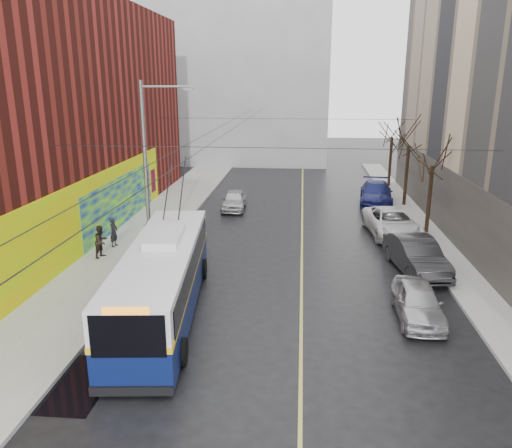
{
  "coord_description": "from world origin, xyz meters",
  "views": [
    {
      "loc": [
        1.36,
        -13.78,
        8.94
      ],
      "look_at": [
        -0.61,
        7.64,
        2.77
      ],
      "focal_mm": 35.0,
      "sensor_mm": 36.0,
      "label": 1
    }
  ],
  "objects_px": {
    "parked_car_b": "(416,255)",
    "parked_car_c": "(392,223)",
    "pedestrian_a": "(114,232)",
    "tree_far": "(393,128)",
    "parked_car_d": "(376,193)",
    "parked_car_a": "(418,302)",
    "pedestrian_c": "(151,237)",
    "tree_near": "(434,152)",
    "trolleybus": "(163,278)",
    "pedestrian_b": "(101,241)",
    "streetlight_pole": "(149,168)",
    "tree_mid": "(410,135)",
    "following_car": "(234,200)"
  },
  "relations": [
    {
      "from": "pedestrian_c",
      "to": "tree_near",
      "type": "bearing_deg",
      "value": -133.85
    },
    {
      "from": "tree_mid",
      "to": "following_car",
      "type": "height_order",
      "value": "tree_mid"
    },
    {
      "from": "tree_mid",
      "to": "parked_car_c",
      "type": "bearing_deg",
      "value": -106.07
    },
    {
      "from": "tree_far",
      "to": "pedestrian_a",
      "type": "height_order",
      "value": "tree_far"
    },
    {
      "from": "streetlight_pole",
      "to": "tree_far",
      "type": "height_order",
      "value": "streetlight_pole"
    },
    {
      "from": "parked_car_a",
      "to": "parked_car_d",
      "type": "bearing_deg",
      "value": 88.06
    },
    {
      "from": "parked_car_a",
      "to": "pedestrian_b",
      "type": "height_order",
      "value": "pedestrian_b"
    },
    {
      "from": "parked_car_a",
      "to": "pedestrian_c",
      "type": "relative_size",
      "value": 2.41
    },
    {
      "from": "trolleybus",
      "to": "parked_car_b",
      "type": "xyz_separation_m",
      "value": [
        10.95,
        5.62,
        -0.68
      ]
    },
    {
      "from": "tree_mid",
      "to": "parked_car_c",
      "type": "distance_m",
      "value": 8.97
    },
    {
      "from": "parked_car_c",
      "to": "tree_near",
      "type": "bearing_deg",
      "value": 6.79
    },
    {
      "from": "following_car",
      "to": "pedestrian_b",
      "type": "xyz_separation_m",
      "value": [
        -5.39,
        -11.17,
        0.31
      ]
    },
    {
      "from": "parked_car_a",
      "to": "following_car",
      "type": "distance_m",
      "value": 19.0
    },
    {
      "from": "parked_car_c",
      "to": "pedestrian_c",
      "type": "relative_size",
      "value": 3.35
    },
    {
      "from": "tree_near",
      "to": "tree_mid",
      "type": "height_order",
      "value": "tree_mid"
    },
    {
      "from": "parked_car_d",
      "to": "pedestrian_b",
      "type": "height_order",
      "value": "pedestrian_b"
    },
    {
      "from": "parked_car_b",
      "to": "parked_car_c",
      "type": "bearing_deg",
      "value": 82.54
    },
    {
      "from": "parked_car_a",
      "to": "parked_car_c",
      "type": "bearing_deg",
      "value": 86.67
    },
    {
      "from": "parked_car_c",
      "to": "pedestrian_b",
      "type": "distance_m",
      "value": 16.67
    },
    {
      "from": "tree_near",
      "to": "parked_car_c",
      "type": "relative_size",
      "value": 1.11
    },
    {
      "from": "tree_mid",
      "to": "trolleybus",
      "type": "relative_size",
      "value": 0.57
    },
    {
      "from": "tree_near",
      "to": "trolleybus",
      "type": "relative_size",
      "value": 0.55
    },
    {
      "from": "pedestrian_c",
      "to": "trolleybus",
      "type": "bearing_deg",
      "value": 138.13
    },
    {
      "from": "parked_car_b",
      "to": "parked_car_d",
      "type": "distance_m",
      "value": 13.94
    },
    {
      "from": "streetlight_pole",
      "to": "pedestrian_a",
      "type": "xyz_separation_m",
      "value": [
        -2.69,
        1.59,
        -3.89
      ]
    },
    {
      "from": "parked_car_d",
      "to": "pedestrian_a",
      "type": "bearing_deg",
      "value": -136.27
    },
    {
      "from": "tree_near",
      "to": "tree_far",
      "type": "height_order",
      "value": "tree_far"
    },
    {
      "from": "pedestrian_a",
      "to": "streetlight_pole",
      "type": "bearing_deg",
      "value": -113.38
    },
    {
      "from": "parked_car_a",
      "to": "tree_near",
      "type": "bearing_deg",
      "value": 76.43
    },
    {
      "from": "tree_far",
      "to": "pedestrian_b",
      "type": "height_order",
      "value": "tree_far"
    },
    {
      "from": "tree_far",
      "to": "pedestrian_b",
      "type": "bearing_deg",
      "value": -131.46
    },
    {
      "from": "tree_far",
      "to": "tree_mid",
      "type": "bearing_deg",
      "value": -90.0
    },
    {
      "from": "streetlight_pole",
      "to": "following_car",
      "type": "xyz_separation_m",
      "value": [
        2.71,
        11.0,
        -4.16
      ]
    },
    {
      "from": "pedestrian_b",
      "to": "trolleybus",
      "type": "bearing_deg",
      "value": -122.81
    },
    {
      "from": "streetlight_pole",
      "to": "parked_car_d",
      "type": "height_order",
      "value": "streetlight_pole"
    },
    {
      "from": "streetlight_pole",
      "to": "pedestrian_b",
      "type": "relative_size",
      "value": 5.3
    },
    {
      "from": "parked_car_a",
      "to": "pedestrian_b",
      "type": "relative_size",
      "value": 2.43
    },
    {
      "from": "parked_car_d",
      "to": "pedestrian_c",
      "type": "height_order",
      "value": "pedestrian_c"
    },
    {
      "from": "tree_near",
      "to": "streetlight_pole",
      "type": "bearing_deg",
      "value": -158.38
    },
    {
      "from": "parked_car_b",
      "to": "parked_car_c",
      "type": "distance_m",
      "value": 5.92
    },
    {
      "from": "trolleybus",
      "to": "parked_car_c",
      "type": "xyz_separation_m",
      "value": [
        10.79,
        11.54,
        -0.72
      ]
    },
    {
      "from": "trolleybus",
      "to": "parked_car_c",
      "type": "bearing_deg",
      "value": 41.06
    },
    {
      "from": "parked_car_b",
      "to": "pedestrian_a",
      "type": "relative_size",
      "value": 3.15
    },
    {
      "from": "tree_near",
      "to": "following_car",
      "type": "xyz_separation_m",
      "value": [
        -12.43,
        5.0,
        -4.29
      ]
    },
    {
      "from": "parked_car_d",
      "to": "pedestrian_a",
      "type": "height_order",
      "value": "pedestrian_a"
    },
    {
      "from": "pedestrian_a",
      "to": "parked_car_c",
      "type": "bearing_deg",
      "value": -68.71
    },
    {
      "from": "tree_near",
      "to": "tree_mid",
      "type": "relative_size",
      "value": 0.96
    },
    {
      "from": "parked_car_c",
      "to": "pedestrian_a",
      "type": "height_order",
      "value": "pedestrian_a"
    },
    {
      "from": "tree_far",
      "to": "parked_car_d",
      "type": "xyz_separation_m",
      "value": [
        -2.0,
        -6.45,
        -4.31
      ]
    },
    {
      "from": "parked_car_a",
      "to": "pedestrian_a",
      "type": "xyz_separation_m",
      "value": [
        -14.82,
        7.09,
        0.25
      ]
    }
  ]
}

